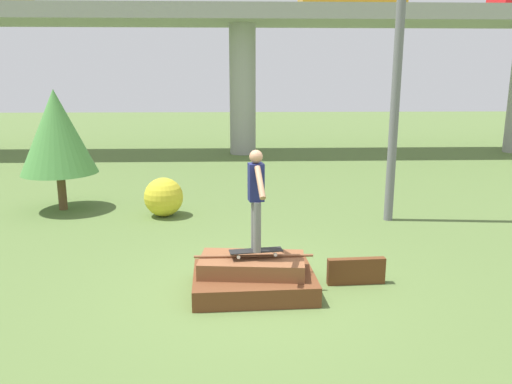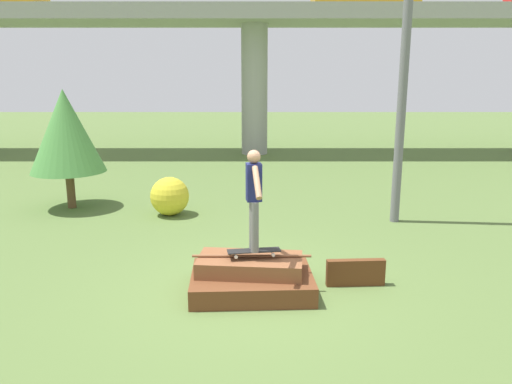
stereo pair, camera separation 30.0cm
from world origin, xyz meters
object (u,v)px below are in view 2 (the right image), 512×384
Objects in this scene: utility_pole at (408,51)px; tree_behind_left at (68,131)px; skater at (256,194)px; skateboard at (256,251)px; bush_yellow_flowering at (172,196)px.

utility_pole is 2.47× the size of tree_behind_left.
skater is 0.52× the size of tree_behind_left.
skateboard is 0.54× the size of skater.
skater is 6.95m from tree_behind_left.
bush_yellow_flowering is (-5.28, 0.54, -3.35)m from utility_pole.
skateboard is 0.11× the size of utility_pole.
skateboard is at bearing -47.61° from tree_behind_left.
skater reaches higher than bush_yellow_flowering.
skater is 1.66× the size of bush_yellow_flowering.
bush_yellow_flowering is (-2.05, 4.43, -0.21)m from skateboard.
tree_behind_left is at bearing 171.15° from utility_pole.
tree_behind_left is (-4.68, 5.12, 1.28)m from skateboard.
skateboard is 0.90× the size of bush_yellow_flowering.
skateboard is 0.90m from skater.
skateboard is 4.88m from bush_yellow_flowering.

